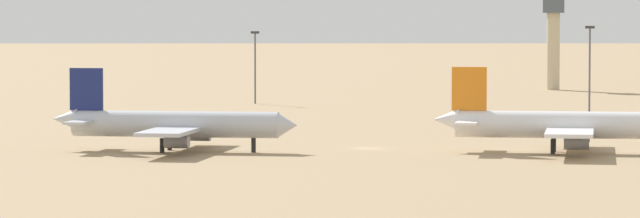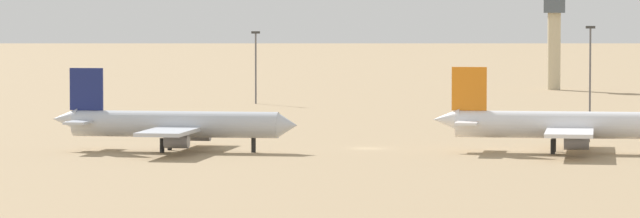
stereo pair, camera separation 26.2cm
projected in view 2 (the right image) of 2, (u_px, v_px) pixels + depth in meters
The scene contains 6 objects.
ground at pixel (367, 148), 266.57m from camera, with size 4000.00×4000.00×0.00m, color #9E8460.
parked_jet_navy_2 at pixel (173, 124), 260.75m from camera, with size 35.65×29.93×11.78m.
parked_jet_orange_3 at pixel (561, 125), 258.00m from camera, with size 36.38×30.53×12.03m.
control_tower at pixel (554, 30), 450.63m from camera, with size 5.20×5.20×24.19m.
light_pole_mid at pixel (590, 64), 348.76m from camera, with size 1.80×0.50×16.82m.
light_pole_east at pixel (256, 62), 387.37m from camera, with size 1.80×0.50×15.26m.
Camera 2 is at (23.78, -264.84, 20.73)m, focal length 103.43 mm.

